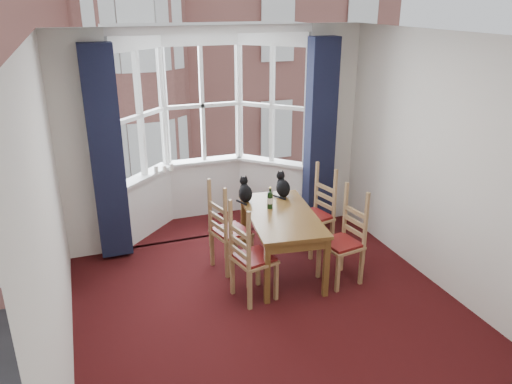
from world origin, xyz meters
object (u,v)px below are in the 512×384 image
wine_bottle (270,199)px  candle_tall (156,170)px  candle_extra (171,167)px  chair_left_near (247,261)px  chair_right_near (347,243)px  chair_left_far (225,234)px  chair_right_far (319,216)px  candle_short (165,169)px  cat_left (245,192)px  dining_table (281,220)px  cat_right (283,187)px

wine_bottle → candle_tall: (-1.13, 1.38, 0.06)m
wine_bottle → candle_extra: (-0.91, 1.43, 0.06)m
chair_left_near → chair_right_near: (1.23, 0.01, 0.00)m
chair_left_far → chair_right_far: bearing=4.9°
candle_short → candle_extra: 0.10m
chair_left_far → wine_bottle: bearing=-4.3°
chair_left_near → candle_tall: candle_tall is taller
cat_left → candle_tall: cat_left is taller
dining_table → chair_right_far: (0.67, 0.34, -0.18)m
chair_right_far → candle_short: bearing=144.3°
chair_left_far → wine_bottle: (0.56, -0.04, 0.39)m
chair_right_far → cat_right: bearing=159.2°
chair_left_near → cat_left: (0.32, 0.98, 0.40)m
chair_left_near → chair_left_far: bearing=93.2°
chair_right_far → chair_left_near: bearing=-147.2°
wine_bottle → candle_extra: size_ratio=2.66×
chair_left_near → cat_left: size_ratio=2.85×
cat_right → candle_extra: cat_right is taller
chair_left_far → candle_tall: candle_tall is taller
wine_bottle → chair_left_near: bearing=-128.3°
candle_tall → candle_short: size_ratio=1.21×
chair_right_near → cat_left: 1.39m
chair_right_near → candle_tall: candle_tall is taller
cat_right → candle_extra: bearing=137.5°
chair_left_near → candle_tall: (-0.60, 2.04, 0.45)m
chair_right_near → cat_left: size_ratio=2.85×
cat_left → candle_extra: cat_left is taller
cat_left → cat_right: size_ratio=0.97×
dining_table → candle_extra: 1.91m
candle_short → wine_bottle: bearing=-54.5°
wine_bottle → cat_left: bearing=122.7°
chair_right_far → wine_bottle: bearing=-168.4°
wine_bottle → chair_right_near: bearing=-42.7°
chair_left_far → candle_extra: candle_extra is taller
chair_left_near → chair_left_far: same height
cat_left → candle_short: bearing=126.3°
cat_left → candle_short: 1.35m
chair_left_near → cat_right: cat_right is taller
dining_table → wine_bottle: wine_bottle is taller
dining_table → chair_left_far: size_ratio=1.65×
chair_left_near → chair_right_near: 1.23m
chair_right_far → candle_extra: (-1.65, 1.28, 0.45)m
cat_left → candle_short: size_ratio=3.62×
dining_table → candle_short: (-1.08, 1.60, 0.26)m
chair_left_near → cat_left: cat_left is taller
dining_table → chair_left_near: bearing=-141.6°
chair_right_near → wine_bottle: 1.04m
chair_left_far → wine_bottle: 0.69m
dining_table → cat_left: size_ratio=4.70×
cat_right → wine_bottle: 0.44m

